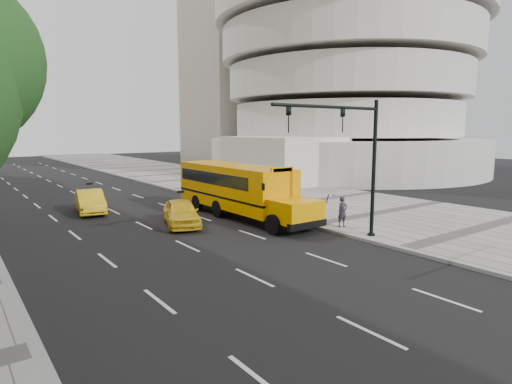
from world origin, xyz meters
TOP-DOWN VIEW (x-y plane):
  - ground at (0.00, 0.00)m, footprint 140.00×140.00m
  - sidewalk_museum at (12.00, 0.00)m, footprint 12.00×140.00m
  - curb_museum at (6.00, 0.00)m, footprint 0.30×140.00m
  - guggenheim at (29.37, 18.51)m, footprint 33.20×42.20m
  - school_bus at (4.50, -0.73)m, footprint 2.96×11.56m
  - taxi_near at (0.64, -1.18)m, footprint 2.92×4.47m
  - taxi_far at (-2.27, 5.37)m, footprint 2.18×4.44m
  - pedestrian at (6.85, -6.88)m, footprint 0.61×0.44m
  - traffic_signal at (5.19, -8.94)m, footprint 6.18×0.36m

SIDE VIEW (x-z plane):
  - ground at x=0.00m, z-range 0.00..0.00m
  - sidewalk_museum at x=12.00m, z-range 0.00..0.15m
  - curb_museum at x=6.00m, z-range 0.00..0.15m
  - taxi_far at x=-2.27m, z-range 0.00..1.40m
  - taxi_near at x=0.64m, z-range 0.00..1.42m
  - pedestrian at x=6.85m, z-range 0.15..1.72m
  - school_bus at x=4.50m, z-range 0.17..3.36m
  - traffic_signal at x=5.19m, z-range 0.89..7.29m
  - guggenheim at x=29.37m, z-range -3.92..31.08m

